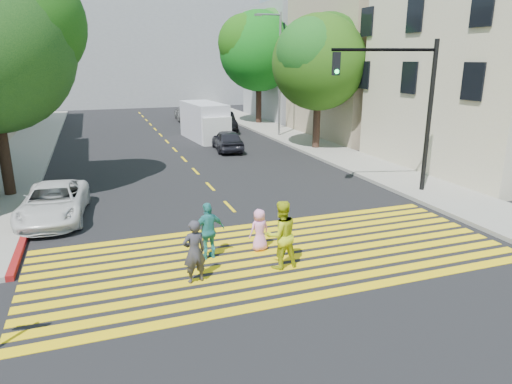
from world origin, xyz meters
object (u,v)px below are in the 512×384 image
tree_right_near (320,57)px  pedestrian_extra (209,231)px  dark_car_near (227,140)px  pedestrian_woman (281,235)px  white_van (205,122)px  traffic_signal (404,97)px  white_sedan (54,202)px  pedestrian_man (194,252)px  dark_car_parked (224,122)px  silver_car (186,113)px  tree_right_far (260,47)px  pedestrian_child (259,230)px

tree_right_near → pedestrian_extra: size_ratio=4.97×
pedestrian_extra → dark_car_near: (4.83, 14.86, -0.17)m
pedestrian_woman → white_van: white_van is taller
traffic_signal → white_van: bearing=120.3°
white_sedan → white_van: (8.78, 14.21, 0.57)m
pedestrian_man → white_sedan: (-3.60, 6.21, -0.21)m
pedestrian_extra → traffic_signal: (8.81, 3.66, 3.14)m
pedestrian_woman → dark_car_parked: (5.03, 23.58, -0.20)m
pedestrian_woman → dark_car_near: 16.37m
pedestrian_extra → traffic_signal: size_ratio=0.27×
white_sedan → white_van: size_ratio=0.81×
white_sedan → dark_car_parked: (10.96, 17.44, 0.11)m
pedestrian_man → silver_car: size_ratio=0.35×
pedestrian_man → silver_car: pedestrian_man is taller
tree_right_near → white_van: size_ratio=1.48×
white_sedan → silver_car: (9.58, 25.18, 0.06)m
pedestrian_extra → silver_car: size_ratio=0.35×
pedestrian_woman → dark_car_parked: bearing=-106.5°
tree_right_far → pedestrian_extra: tree_right_far is taller
tree_right_near → dark_car_near: 7.28m
pedestrian_woman → pedestrian_extra: size_ratio=1.14×
pedestrian_child → pedestrian_extra: bearing=-8.2°
pedestrian_child → white_sedan: (-5.78, 4.89, -0.01)m
pedestrian_man → dark_car_near: 17.04m
white_sedan → dark_car_near: bearing=52.4°
tree_right_near → pedestrian_man: bearing=-126.3°
silver_car → tree_right_near: bearing=110.4°
dark_car_parked → white_van: 3.92m
tree_right_near → silver_car: bearing=106.0°
pedestrian_woman → traffic_signal: traffic_signal is taller
pedestrian_woman → dark_car_parked: 24.12m
white_van → pedestrian_child: bearing=-104.0°
pedestrian_woman → pedestrian_extra: bearing=-40.3°
pedestrian_child → white_sedan: 7.57m
pedestrian_child → silver_car: size_ratio=0.27×
tree_right_near → tree_right_far: (0.61, 11.92, 0.88)m
pedestrian_extra → dark_car_near: 15.63m
dark_car_near → silver_car: silver_car is taller
dark_car_parked → pedestrian_woman: bearing=-95.1°
tree_right_far → traffic_signal: (-1.90, -21.69, -2.39)m
pedestrian_extra → dark_car_near: pedestrian_extra is taller
pedestrian_woman → pedestrian_child: (-0.15, 1.26, -0.30)m
pedestrian_woman → dark_car_near: pedestrian_woman is taller
dark_car_parked → traffic_signal: size_ratio=0.72×
dark_car_parked → traffic_signal: bearing=-76.6°
dark_car_near → white_van: 4.34m
tree_right_far → dark_car_near: bearing=-119.3°
tree_right_far → dark_car_near: size_ratio=2.48×
pedestrian_man → pedestrian_woman: 2.34m
white_sedan → traffic_signal: size_ratio=0.72×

